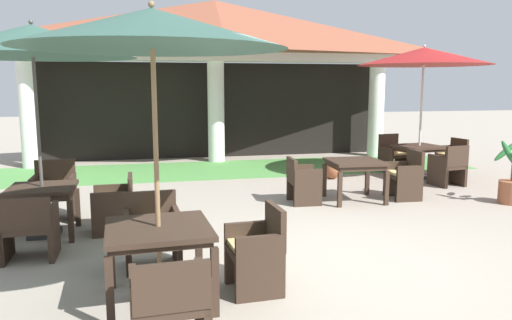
# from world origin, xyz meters

# --- Properties ---
(ground_plane) EXTENTS (60.00, 60.00, 0.00)m
(ground_plane) POSITION_xyz_m (0.00, 0.00, 0.00)
(ground_plane) COLOR #9E9384
(background_pavilion) EXTENTS (10.67, 2.71, 4.29)m
(background_pavilion) POSITION_xyz_m (0.00, 8.18, 3.30)
(background_pavilion) COLOR white
(background_pavilion) RESTS_ON ground
(lawn_strip) EXTENTS (12.47, 2.70, 0.01)m
(lawn_strip) POSITION_xyz_m (0.00, 6.75, 0.00)
(lawn_strip) COLOR #519347
(lawn_strip) RESTS_ON ground
(patio_table_near_foreground) EXTENTS (1.03, 1.03, 0.76)m
(patio_table_near_foreground) POSITION_xyz_m (-1.82, -0.57, 0.66)
(patio_table_near_foreground) COLOR #38281E
(patio_table_near_foreground) RESTS_ON ground
(patio_umbrella_near_foreground) EXTENTS (2.46, 2.46, 2.83)m
(patio_umbrella_near_foreground) POSITION_xyz_m (-1.82, -0.57, 2.57)
(patio_umbrella_near_foreground) COLOR #2D2D2D
(patio_umbrella_near_foreground) RESTS_ON ground
(patio_chair_near_foreground_north) EXTENTS (0.65, 0.56, 0.85)m
(patio_chair_near_foreground_north) POSITION_xyz_m (-1.87, 0.41, 0.41)
(patio_chair_near_foreground_north) COLOR #38281E
(patio_chair_near_foreground_north) RESTS_ON ground
(patio_chair_near_foreground_east) EXTENTS (0.53, 0.58, 0.88)m
(patio_chair_near_foreground_east) POSITION_xyz_m (-0.84, -0.52, 0.41)
(patio_chair_near_foreground_east) COLOR #38281E
(patio_chair_near_foreground_east) RESTS_ON ground
(patio_chair_near_foreground_south) EXTENTS (0.62, 0.53, 0.81)m
(patio_chair_near_foreground_south) POSITION_xyz_m (-1.77, -1.55, 0.40)
(patio_chair_near_foreground_south) COLOR #38281E
(patio_chair_near_foreground_south) RESTS_ON ground
(patio_table_mid_left) EXTENTS (0.97, 0.97, 0.74)m
(patio_table_mid_left) POSITION_xyz_m (1.77, 2.92, 0.64)
(patio_table_mid_left) COLOR #38281E
(patio_table_mid_left) RESTS_ON ground
(patio_chair_mid_left_east) EXTENTS (0.54, 0.61, 0.90)m
(patio_chair_mid_left_east) POSITION_xyz_m (2.75, 2.87, 0.42)
(patio_chair_mid_left_east) COLOR #38281E
(patio_chair_mid_left_east) RESTS_ON ground
(patio_chair_mid_left_west) EXTENTS (0.53, 0.62, 0.81)m
(patio_chair_mid_left_west) POSITION_xyz_m (0.79, 2.97, 0.39)
(patio_chair_mid_left_west) COLOR #38281E
(patio_chair_mid_left_west) RESTS_ON ground
(patio_table_mid_right) EXTENTS (1.02, 1.02, 0.74)m
(patio_table_mid_right) POSITION_xyz_m (4.11, 4.66, 0.64)
(patio_table_mid_right) COLOR #38281E
(patio_table_mid_right) RESTS_ON ground
(patio_umbrella_mid_right) EXTENTS (2.89, 2.89, 2.96)m
(patio_umbrella_mid_right) POSITION_xyz_m (4.11, 4.66, 2.69)
(patio_umbrella_mid_right) COLOR #2D2D2D
(patio_umbrella_mid_right) RESTS_ON ground
(patio_chair_mid_right_north) EXTENTS (0.63, 0.62, 0.89)m
(patio_chair_mid_right_north) POSITION_xyz_m (3.98, 5.61, 0.39)
(patio_chair_mid_right_north) COLOR #38281E
(patio_chair_mid_right_north) RESTS_ON ground
(patio_chair_mid_right_south) EXTENTS (0.63, 0.65, 0.86)m
(patio_chair_mid_right_south) POSITION_xyz_m (4.23, 3.72, 0.40)
(patio_chair_mid_right_south) COLOR #38281E
(patio_chair_mid_right_south) RESTS_ON ground
(patio_chair_mid_right_east) EXTENTS (0.56, 0.60, 0.86)m
(patio_chair_mid_right_east) POSITION_xyz_m (5.05, 4.79, 0.41)
(patio_chair_mid_right_east) COLOR #38281E
(patio_chair_mid_right_east) RESTS_ON ground
(patio_table_far_back) EXTENTS (0.88, 0.88, 0.70)m
(patio_table_far_back) POSITION_xyz_m (-3.32, 1.92, 0.60)
(patio_table_far_back) COLOR #38281E
(patio_table_far_back) RESTS_ON ground
(patio_umbrella_far_back) EXTENTS (2.69, 2.69, 2.93)m
(patio_umbrella_far_back) POSITION_xyz_m (-3.32, 1.92, 2.65)
(patio_umbrella_far_back) COLOR #2D2D2D
(patio_umbrella_far_back) RESTS_ON ground
(patio_chair_far_back_east) EXTENTS (0.57, 0.62, 0.81)m
(patio_chair_far_back_east) POSITION_xyz_m (-2.36, 1.93, 0.39)
(patio_chair_far_back_east) COLOR #38281E
(patio_chair_far_back_east) RESTS_ON ground
(patio_chair_far_back_south) EXTENTS (0.61, 0.55, 0.80)m
(patio_chair_far_back_south) POSITION_xyz_m (-3.31, 0.96, 0.39)
(patio_chair_far_back_south) COLOR #38281E
(patio_chair_far_back_south) RESTS_ON ground
(patio_chair_far_back_north) EXTENTS (0.64, 0.56, 0.90)m
(patio_chair_far_back_north) POSITION_xyz_m (-3.33, 2.88, 0.43)
(patio_chair_far_back_north) COLOR #38281E
(patio_chair_far_back_north) RESTS_ON ground
(potted_palm_right_edge) EXTENTS (0.52, 0.58, 1.14)m
(potted_palm_right_edge) POSITION_xyz_m (4.41, 2.10, 0.35)
(potted_palm_right_edge) COLOR #995638
(potted_palm_right_edge) RESTS_ON ground
(terracotta_urn) EXTENTS (0.33, 0.33, 0.44)m
(terracotta_urn) POSITION_xyz_m (2.17, 4.97, 0.18)
(terracotta_urn) COLOR brown
(terracotta_urn) RESTS_ON ground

